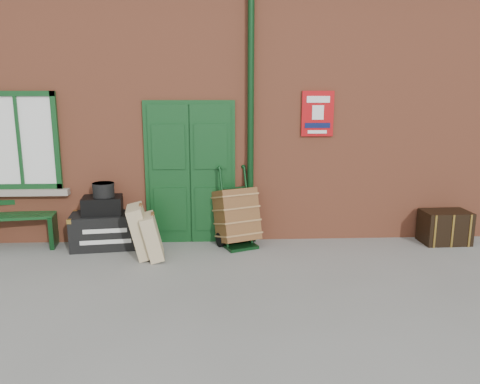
{
  "coord_description": "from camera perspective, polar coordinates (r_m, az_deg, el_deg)",
  "views": [
    {
      "loc": [
        0.16,
        -5.85,
        2.4
      ],
      "look_at": [
        0.45,
        0.6,
        1.0
      ],
      "focal_mm": 35.0,
      "sensor_mm": 36.0,
      "label": 1
    }
  ],
  "objects": [
    {
      "name": "ground",
      "position": [
        6.32,
        -3.88,
        -10.1
      ],
      "size": [
        80.0,
        80.0,
        0.0
      ],
      "primitive_type": "plane",
      "color": "gray",
      "rests_on": "ground"
    },
    {
      "name": "station_building",
      "position": [
        9.34,
        -3.63,
        10.76
      ],
      "size": [
        10.3,
        4.3,
        4.36
      ],
      "color": "#AE5738",
      "rests_on": "ground"
    },
    {
      "name": "houdini_trunk",
      "position": [
        7.62,
        -15.87,
        -4.49
      ],
      "size": [
        1.14,
        0.72,
        0.54
      ],
      "primitive_type": "cube",
      "rotation": [
        0.0,
        0.0,
        0.12
      ],
      "color": "black",
      "rests_on": "ground"
    },
    {
      "name": "strongbox",
      "position": [
        7.52,
        -16.42,
        -1.55
      ],
      "size": [
        0.64,
        0.5,
        0.27
      ],
      "primitive_type": "cube",
      "rotation": [
        0.0,
        0.0,
        0.12
      ],
      "color": "black",
      "rests_on": "houdini_trunk"
    },
    {
      "name": "hatbox",
      "position": [
        7.47,
        -16.31,
        0.26
      ],
      "size": [
        0.36,
        0.36,
        0.21
      ],
      "primitive_type": "cylinder",
      "rotation": [
        0.0,
        0.0,
        0.12
      ],
      "color": "black",
      "rests_on": "strongbox"
    },
    {
      "name": "suitcase_back",
      "position": [
        7.01,
        -12.04,
        -4.68
      ],
      "size": [
        0.44,
        0.59,
        0.79
      ],
      "primitive_type": "cube",
      "rotation": [
        0.0,
        -0.22,
        0.13
      ],
      "color": "tan",
      "rests_on": "ground"
    },
    {
      "name": "suitcase_front",
      "position": [
        6.9,
        -10.67,
        -5.37
      ],
      "size": [
        0.39,
        0.53,
        0.68
      ],
      "primitive_type": "cube",
      "rotation": [
        0.0,
        -0.22,
        0.13
      ],
      "color": "tan",
      "rests_on": "ground"
    },
    {
      "name": "porter_trolley",
      "position": [
        7.34,
        -0.4,
        -2.98
      ],
      "size": [
        0.79,
        0.82,
        1.22
      ],
      "rotation": [
        0.0,
        0.0,
        0.39
      ],
      "color": "black",
      "rests_on": "ground"
    },
    {
      "name": "dark_trunk",
      "position": [
        8.2,
        23.7,
        -3.92
      ],
      "size": [
        0.74,
        0.5,
        0.53
      ],
      "primitive_type": "cube",
      "rotation": [
        0.0,
        0.0,
        0.03
      ],
      "color": "black",
      "rests_on": "ground"
    }
  ]
}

